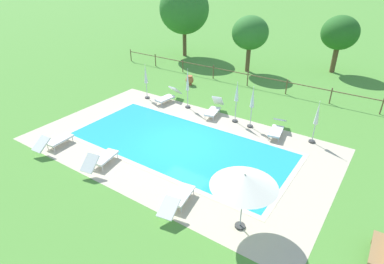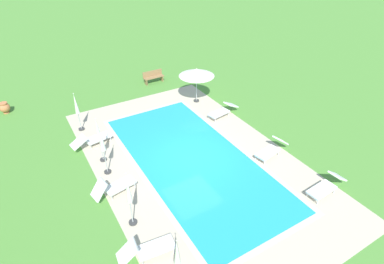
% 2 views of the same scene
% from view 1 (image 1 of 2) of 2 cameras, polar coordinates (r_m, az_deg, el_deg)
% --- Properties ---
extents(ground_plane, '(160.00, 160.00, 0.00)m').
position_cam_1_polar(ground_plane, '(15.98, -2.30, -2.18)').
color(ground_plane, '#518E38').
extents(pool_deck_paving, '(14.82, 8.80, 0.01)m').
position_cam_1_polar(pool_deck_paving, '(15.98, -2.30, -2.17)').
color(pool_deck_paving, beige).
rests_on(pool_deck_paving, ground).
extents(swimming_pool_water, '(10.90, 4.88, 0.01)m').
position_cam_1_polar(swimming_pool_water, '(15.98, -2.30, -2.16)').
color(swimming_pool_water, '#23A8C1').
rests_on(swimming_pool_water, ground).
extents(pool_coping_rim, '(11.38, 5.36, 0.01)m').
position_cam_1_polar(pool_coping_rim, '(15.98, -2.30, -2.15)').
color(pool_coping_rim, beige).
rests_on(pool_coping_rim, ground).
extents(sun_lounger_north_near_steps, '(0.80, 2.01, 0.89)m').
position_cam_1_polar(sun_lounger_north_near_steps, '(20.77, -4.30, 6.44)').
color(sun_lounger_north_near_steps, white).
rests_on(sun_lounger_north_near_steps, ground).
extents(sun_lounger_north_mid, '(0.73, 2.05, 0.82)m').
position_cam_1_polar(sun_lounger_north_mid, '(16.90, -23.36, -1.47)').
color(sun_lounger_north_mid, white).
rests_on(sun_lounger_north_mid, ground).
extents(sun_lounger_north_far, '(0.95, 2.14, 0.72)m').
position_cam_1_polar(sun_lounger_north_far, '(12.06, -2.53, -11.78)').
color(sun_lounger_north_far, white).
rests_on(sun_lounger_north_far, ground).
extents(sun_lounger_north_end, '(0.94, 1.94, 0.99)m').
position_cam_1_polar(sun_lounger_north_end, '(18.94, 3.97, 4.24)').
color(sun_lounger_north_end, white).
rests_on(sun_lounger_north_end, ground).
extents(sun_lounger_south_near_corner, '(0.94, 2.14, 0.72)m').
position_cam_1_polar(sun_lounger_south_near_corner, '(17.32, 14.98, 0.70)').
color(sun_lounger_south_near_corner, white).
rests_on(sun_lounger_south_near_corner, ground).
extents(sun_lounger_south_mid, '(0.95, 2.06, 0.86)m').
position_cam_1_polar(sun_lounger_south_mid, '(14.71, -15.97, -4.65)').
color(sun_lounger_south_mid, white).
rests_on(sun_lounger_south_mid, ground).
extents(patio_umbrella_open_foreground, '(2.21, 2.21, 2.26)m').
position_cam_1_polar(patio_umbrella_open_foreground, '(10.33, 9.32, -8.54)').
color(patio_umbrella_open_foreground, '#383838').
rests_on(patio_umbrella_open_foreground, ground).
extents(patio_umbrella_closed_row_west, '(0.32, 0.32, 2.25)m').
position_cam_1_polar(patio_umbrella_closed_row_west, '(16.63, 21.40, 2.50)').
color(patio_umbrella_closed_row_west, '#383838').
rests_on(patio_umbrella_closed_row_west, ground).
extents(patio_umbrella_closed_row_mid_west, '(0.32, 0.32, 2.49)m').
position_cam_1_polar(patio_umbrella_closed_row_mid_west, '(19.39, -0.79, 8.58)').
color(patio_umbrella_closed_row_mid_west, '#383838').
rests_on(patio_umbrella_closed_row_mid_west, ground).
extents(patio_umbrella_closed_row_centre, '(0.32, 0.32, 2.38)m').
position_cam_1_polar(patio_umbrella_closed_row_centre, '(17.73, 7.98, 6.37)').
color(patio_umbrella_closed_row_centre, '#383838').
rests_on(patio_umbrella_closed_row_centre, ground).
extents(patio_umbrella_closed_row_mid_east, '(0.32, 0.32, 2.31)m').
position_cam_1_polar(patio_umbrella_closed_row_mid_east, '(21.08, -8.25, 9.71)').
color(patio_umbrella_closed_row_mid_east, '#383838').
rests_on(patio_umbrella_closed_row_mid_east, ground).
extents(patio_umbrella_closed_deck_corner, '(0.32, 0.32, 2.37)m').
position_cam_1_polar(patio_umbrella_closed_deck_corner, '(17.27, 10.73, 5.48)').
color(patio_umbrella_closed_deck_corner, '#383838').
rests_on(patio_umbrella_closed_deck_corner, ground).
extents(wooden_bench_lawn_side, '(0.48, 1.51, 0.87)m').
position_cam_1_polar(wooden_bench_lawn_side, '(11.70, 30.77, -17.57)').
color(wooden_bench_lawn_side, '#937047').
rests_on(wooden_bench_lawn_side, ground).
extents(terracotta_urn_near_fence, '(0.59, 0.59, 0.68)m').
position_cam_1_polar(terracotta_urn_near_fence, '(23.66, -0.44, 9.28)').
color(terracotta_urn_near_fence, '#B7663D').
rests_on(terracotta_urn_near_fence, ground).
extents(perimeter_fence, '(23.24, 0.08, 1.05)m').
position_cam_1_polar(perimeter_fence, '(23.72, 9.94, 9.70)').
color(perimeter_fence, brown).
rests_on(perimeter_fence, ground).
extents(tree_far_west, '(4.47, 4.47, 6.38)m').
position_cam_1_polar(tree_far_west, '(30.74, -1.40, 21.07)').
color(tree_far_west, brown).
rests_on(tree_far_west, ground).
extents(tree_west_mid, '(2.86, 2.86, 4.45)m').
position_cam_1_polar(tree_west_mid, '(28.28, 24.92, 15.73)').
color(tree_west_mid, brown).
rests_on(tree_west_mid, ground).
extents(tree_centre, '(2.87, 2.87, 4.40)m').
position_cam_1_polar(tree_centre, '(26.49, 10.35, 17.01)').
color(tree_centre, brown).
rests_on(tree_centre, ground).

